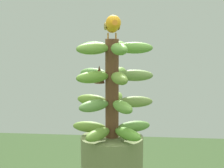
{
  "coord_description": "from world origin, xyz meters",
  "views": [
    {
      "loc": [
        -1.2,
        -0.11,
        1.6
      ],
      "look_at": [
        0.0,
        0.0,
        1.41
      ],
      "focal_mm": 58.41,
      "sensor_mm": 36.0,
      "label": 1
    }
  ],
  "objects": [
    {
      "name": "perched_bird",
      "position": [
        -0.01,
        -0.0,
        1.61
      ],
      "size": [
        0.18,
        0.07,
        0.08
      ],
      "color": "#C68933",
      "rests_on": "banana_bunch"
    },
    {
      "name": "banana_bunch",
      "position": [
        0.0,
        0.0,
        1.4
      ],
      "size": [
        0.28,
        0.29,
        0.33
      ],
      "color": "brown",
      "rests_on": "banana_tree"
    }
  ]
}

